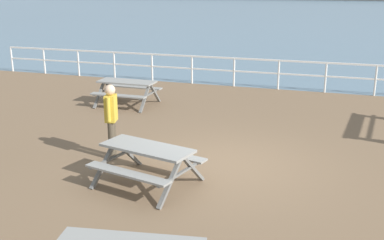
# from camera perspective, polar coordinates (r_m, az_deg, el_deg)

# --- Properties ---
(ground_plane) EXTENTS (30.00, 24.00, 0.20)m
(ground_plane) POSITION_cam_1_polar(r_m,az_deg,el_deg) (10.24, 4.07, -5.93)
(ground_plane) COLOR brown
(sea_band) EXTENTS (142.00, 90.00, 0.01)m
(sea_band) POSITION_cam_1_polar(r_m,az_deg,el_deg) (62.11, 16.33, 12.29)
(sea_band) COLOR slate
(sea_band) RESTS_ON ground
(distant_shoreline) EXTENTS (142.00, 6.00, 1.80)m
(distant_shoreline) POSITION_cam_1_polar(r_m,az_deg,el_deg) (105.05, 17.31, 13.64)
(distant_shoreline) COLOR #4C4C47
(distant_shoreline) RESTS_ON ground
(seaward_railing) EXTENTS (23.07, 0.07, 1.08)m
(seaward_railing) POSITION_cam_1_polar(r_m,az_deg,el_deg) (17.37, 10.42, 6.05)
(seaward_railing) COLOR white
(seaward_railing) RESTS_ON ground
(picnic_table_near_left) EXTENTS (1.82, 1.56, 0.80)m
(picnic_table_near_left) POSITION_cam_1_polar(r_m,az_deg,el_deg) (15.04, -7.84, 3.97)
(picnic_table_near_left) COLOR gray
(picnic_table_near_left) RESTS_ON ground
(picnic_table_mid_centre) EXTENTS (2.10, 1.89, 0.80)m
(picnic_table_mid_centre) POSITION_cam_1_polar(r_m,az_deg,el_deg) (9.07, -5.41, -4.34)
(picnic_table_mid_centre) COLOR gray
(picnic_table_mid_centre) RESTS_ON ground
(visitor) EXTENTS (0.30, 0.52, 1.66)m
(visitor) POSITION_cam_1_polar(r_m,az_deg,el_deg) (10.44, -9.70, 0.40)
(visitor) COLOR #4C4233
(visitor) RESTS_ON ground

